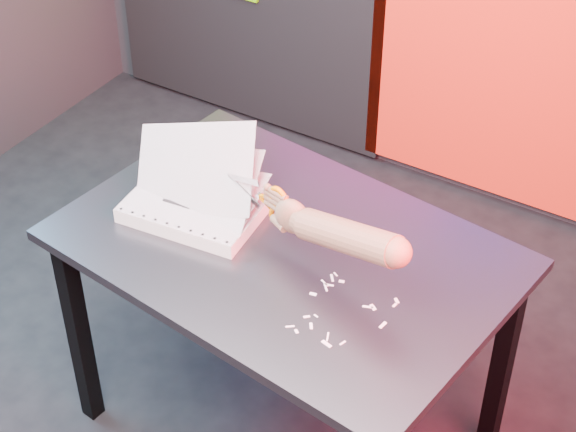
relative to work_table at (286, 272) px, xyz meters
The scene contains 6 objects.
room 0.77m from the work_table, behind, with size 3.01×3.01×2.71m.
work_table is the anchor object (origin of this frame).
printout_stack 0.31m from the work_table, behind, with size 0.42×0.30×0.27m.
scissors 0.23m from the work_table, 154.72° to the right, with size 0.22×0.06×0.13m.
hand_forearm 0.33m from the work_table, 19.30° to the right, with size 0.44×0.15×0.17m.
paper_clippings 0.29m from the work_table, 29.77° to the right, with size 0.21×0.24×0.00m.
Camera 1 is at (1.32, -1.57, 2.38)m, focal length 60.00 mm.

